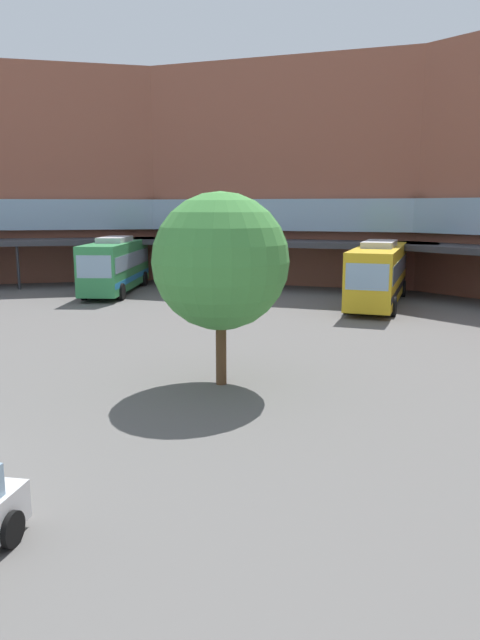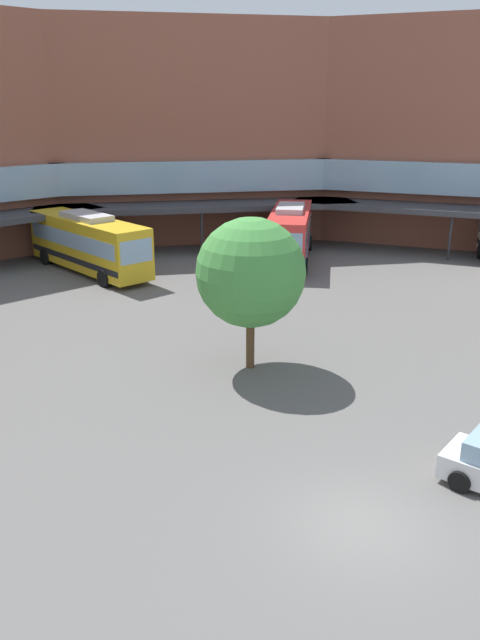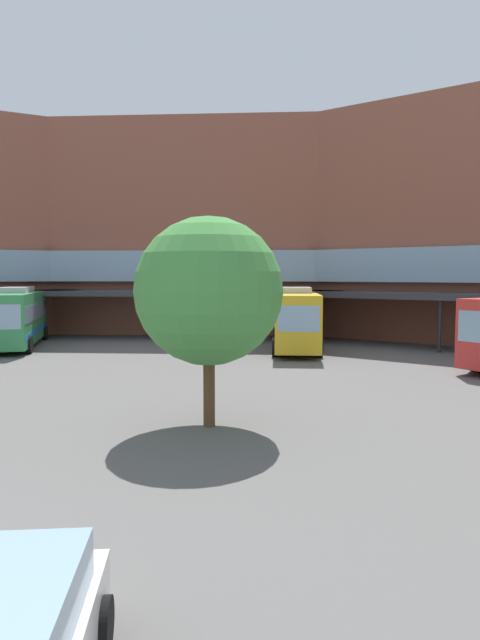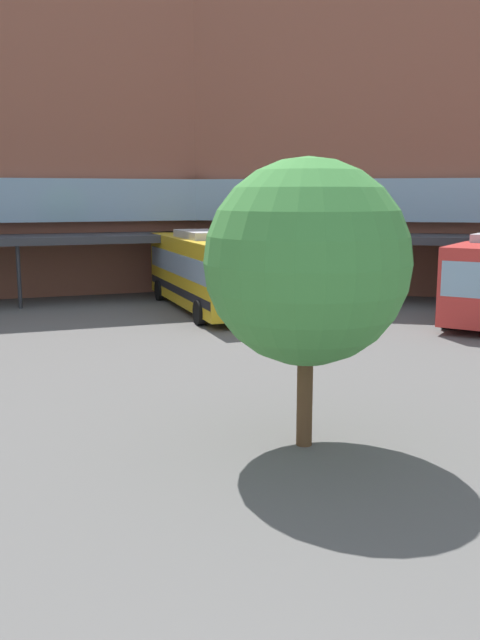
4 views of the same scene
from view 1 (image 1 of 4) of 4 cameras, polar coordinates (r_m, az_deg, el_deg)
The scene contains 4 objects.
station_building at distance 31.82m, azimuth 8.51°, elevation 14.24°, with size 87.10×49.93×16.82m.
bus_1 at distance 37.91m, azimuth 13.04°, elevation 4.41°, with size 5.57×11.69×3.94m.
bus_2 at distance 43.28m, azimuth -11.75°, elevation 5.20°, with size 7.74×10.37×3.92m.
plaza_tree at distance 19.86m, azimuth -1.86°, elevation 5.57°, with size 4.56×4.56×6.48m.
Camera 1 is at (14.09, -4.99, 5.97)m, focal length 33.61 mm.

